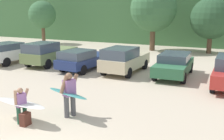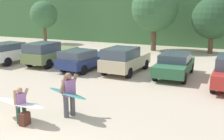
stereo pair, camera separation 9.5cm
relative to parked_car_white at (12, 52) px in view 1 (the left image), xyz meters
The scene contains 14 objects.
hillside_ridge 22.44m from the parked_car_white, 62.66° to the left, with size 108.00×12.00×6.31m, color #427042.
tree_center 11.39m from the parked_car_white, 116.94° to the left, with size 3.05×3.05×4.81m.
tree_right 13.11m from the parked_car_white, 52.27° to the left, with size 4.31×4.31×6.10m.
tree_center_left 16.79m from the parked_car_white, 39.12° to the left, with size 3.63×3.63×4.93m.
parked_car_white is the anchor object (origin of this frame).
parked_car_olive_green 3.04m from the parked_car_white, ahead, with size 1.85×4.49×1.65m.
parked_car_navy 6.13m from the parked_car_white, ahead, with size 2.15×4.52×1.36m.
parked_car_champagne 8.84m from the parked_car_white, ahead, with size 1.93×4.18×1.63m.
parked_car_forest_green 11.88m from the parked_car_white, ahead, with size 1.88×4.26×1.35m.
person_adult 11.86m from the parked_car_white, 35.37° to the right, with size 0.44×0.81×1.66m.
person_child 11.72m from the parked_car_white, 43.54° to the right, with size 0.34×0.55×1.28m.
surfboard_teal 11.83m from the parked_car_white, 35.73° to the right, with size 2.12×1.18×0.21m.
surfboard_white 11.56m from the parked_car_white, 43.61° to the right, with size 2.31×0.86×0.13m.
backpack_dropped 11.97m from the parked_car_white, 43.14° to the right, with size 0.24×0.34×0.45m.
Camera 1 is at (4.72, -4.46, 3.88)m, focal length 42.78 mm.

